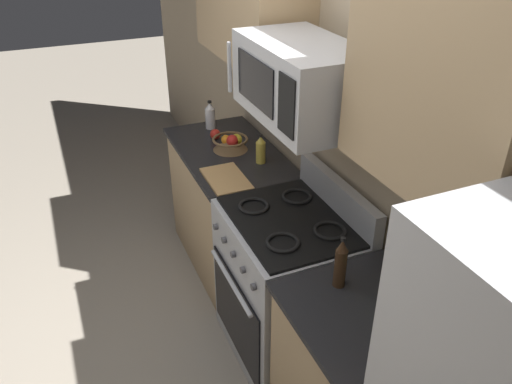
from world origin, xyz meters
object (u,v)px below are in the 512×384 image
at_px(microwave, 302,81).
at_px(bottle_soy, 341,264).
at_px(prep_bowl, 460,353).
at_px(utensil_crock, 402,293).
at_px(range_oven, 288,286).
at_px(bottle_vinegar, 210,116).
at_px(apple_loose, 215,134).
at_px(fruit_basket, 231,143).
at_px(cutting_board, 226,179).
at_px(bottle_oil, 261,150).

xyz_separation_m(microwave, bottle_soy, (0.53, -0.06, -0.64)).
distance_m(bottle_soy, prep_bowl, 0.57).
height_order(microwave, prep_bowl, microwave).
xyz_separation_m(utensil_crock, bottle_soy, (-0.22, -0.16, 0.04)).
bearing_deg(range_oven, bottle_vinegar, 179.56).
height_order(apple_loose, prep_bowl, apple_loose).
bearing_deg(utensil_crock, range_oven, -169.89).
bearing_deg(utensil_crock, prep_bowl, 6.05).
distance_m(utensil_crock, bottle_vinegar, 2.10).
bearing_deg(fruit_basket, bottle_soy, -1.83).
bearing_deg(utensil_crock, cutting_board, -167.45).
distance_m(utensil_crock, bottle_soy, 0.28).
distance_m(fruit_basket, apple_loose, 0.20).
bearing_deg(apple_loose, fruit_basket, 11.25).
distance_m(microwave, fruit_basket, 1.18).
height_order(fruit_basket, cutting_board, fruit_basket).
bearing_deg(apple_loose, bottle_vinegar, 170.97).
xyz_separation_m(utensil_crock, cutting_board, (-1.31, -0.29, -0.07)).
bearing_deg(cutting_board, bottle_vinegar, 167.97).
height_order(bottle_vinegar, prep_bowl, bottle_vinegar).
bearing_deg(bottle_soy, fruit_basket, 178.17).
height_order(bottle_vinegar, bottle_soy, bottle_soy).
distance_m(range_oven, bottle_oil, 0.88).
relative_size(cutting_board, bottle_oil, 1.84).
relative_size(range_oven, utensil_crock, 3.24).
bearing_deg(prep_bowl, bottle_vinegar, -176.26).
relative_size(range_oven, microwave, 1.52).
distance_m(bottle_vinegar, prep_bowl, 2.41).
distance_m(fruit_basket, bottle_oil, 0.28).
height_order(microwave, fruit_basket, microwave).
distance_m(apple_loose, prep_bowl, 2.21).
relative_size(cutting_board, bottle_vinegar, 1.71).
xyz_separation_m(bottle_soy, prep_bowl, (0.53, 0.20, -0.09)).
xyz_separation_m(range_oven, prep_bowl, (1.06, 0.17, 0.46)).
relative_size(range_oven, fruit_basket, 4.55).
distance_m(microwave, bottle_soy, 0.83).
bearing_deg(microwave, cutting_board, -161.64).
bearing_deg(apple_loose, range_oven, 1.06).
xyz_separation_m(utensil_crock, fruit_basket, (-1.70, -0.12, -0.03)).
distance_m(bottle_vinegar, bottle_soy, 1.87).
xyz_separation_m(microwave, utensil_crock, (0.76, 0.11, -0.68)).
xyz_separation_m(range_oven, bottle_oil, (-0.69, 0.13, 0.53)).
height_order(utensil_crock, fruit_basket, utensil_crock).
relative_size(apple_loose, bottle_vinegar, 0.35).
relative_size(microwave, cutting_board, 2.00).
xyz_separation_m(microwave, cutting_board, (-0.55, -0.18, -0.75)).
height_order(bottle_oil, bottle_vinegar, bottle_vinegar).
xyz_separation_m(range_oven, apple_loose, (-1.14, -0.02, 0.47)).
distance_m(range_oven, apple_loose, 1.24).
relative_size(microwave, bottle_soy, 2.82).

